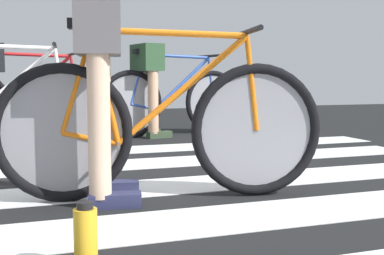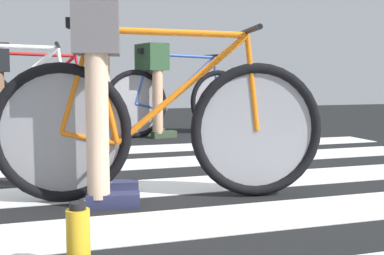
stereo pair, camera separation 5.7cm
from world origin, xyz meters
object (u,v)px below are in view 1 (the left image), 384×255
object	(u,v)px
bicycle_3_of_4	(173,100)
cyclist_3_of_4	(148,77)
bicycle_1_of_4	(161,126)
water_bottle	(86,237)
bicycle_4_of_4	(27,102)
cyclist_1_of_4	(100,72)

from	to	relation	value
bicycle_3_of_4	cyclist_3_of_4	size ratio (longest dim) A/B	1.74
bicycle_1_of_4	bicycle_3_of_4	size ratio (longest dim) A/B	1.00
bicycle_3_of_4	water_bottle	xyz separation A→B (m)	(-1.38, -3.57, -0.28)
bicycle_4_of_4	bicycle_3_of_4	bearing A→B (deg)	-9.35
cyclist_1_of_4	bicycle_1_of_4	bearing A→B (deg)	-0.00
bicycle_4_of_4	cyclist_1_of_4	bearing A→B (deg)	-87.09
cyclist_1_of_4	water_bottle	size ratio (longest dim) A/B	4.51
cyclist_1_of_4	bicycle_3_of_4	distance (m)	2.93
bicycle_3_of_4	bicycle_4_of_4	size ratio (longest dim) A/B	0.99
bicycle_3_of_4	cyclist_3_of_4	distance (m)	0.40
cyclist_1_of_4	bicycle_4_of_4	world-z (taller)	cyclist_1_of_4
bicycle_3_of_4	bicycle_4_of_4	bearing A→B (deg)	163.18
cyclist_3_of_4	bicycle_4_of_4	world-z (taller)	cyclist_3_of_4
bicycle_1_of_4	water_bottle	world-z (taller)	bicycle_1_of_4
cyclist_1_of_4	bicycle_3_of_4	xyz separation A→B (m)	(1.19, 2.66, -0.28)
cyclist_3_of_4	bicycle_4_of_4	bearing A→B (deg)	159.03
bicycle_1_of_4	bicycle_3_of_4	distance (m)	2.86
bicycle_1_of_4	bicycle_3_of_4	world-z (taller)	same
cyclist_1_of_4	bicycle_3_of_4	bearing A→B (deg)	76.35
bicycle_1_of_4	cyclist_3_of_4	xyz separation A→B (m)	(0.58, 2.66, 0.25)
bicycle_4_of_4	water_bottle	xyz separation A→B (m)	(0.14, -3.71, -0.28)
cyclist_1_of_4	cyclist_3_of_4	xyz separation A→B (m)	(0.89, 2.60, -0.03)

